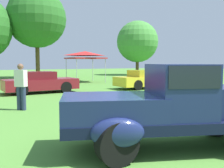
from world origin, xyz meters
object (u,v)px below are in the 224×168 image
object	(u,v)px
feature_pickup_truck	(175,106)
canopy_tent_left_field	(85,55)
show_car_burgundy	(40,82)
spectator_by_row	(21,85)
show_car_yellow	(147,79)

from	to	relation	value
feature_pickup_truck	canopy_tent_left_field	xyz separation A→B (m)	(5.17, 16.94, 1.56)
feature_pickup_truck	show_car_burgundy	xyz separation A→B (m)	(-0.16, 10.85, -0.27)
spectator_by_row	canopy_tent_left_field	distance (m)	13.31
spectator_by_row	show_car_burgundy	bearing A→B (deg)	69.88
canopy_tent_left_field	feature_pickup_truck	bearing A→B (deg)	-106.97
spectator_by_row	feature_pickup_truck	bearing A→B (deg)	-71.03
feature_pickup_truck	spectator_by_row	bearing A→B (deg)	108.97
show_car_yellow	show_car_burgundy	bearing A→B (deg)	173.48
feature_pickup_truck	show_car_burgundy	world-z (taller)	feature_pickup_truck
feature_pickup_truck	spectator_by_row	size ratio (longest dim) A/B	2.71
show_car_yellow	spectator_by_row	world-z (taller)	spectator_by_row
show_car_burgundy	spectator_by_row	world-z (taller)	spectator_by_row
spectator_by_row	canopy_tent_left_field	size ratio (longest dim) A/B	0.58
feature_pickup_truck	canopy_tent_left_field	world-z (taller)	canopy_tent_left_field
show_car_burgundy	feature_pickup_truck	bearing A→B (deg)	-89.15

